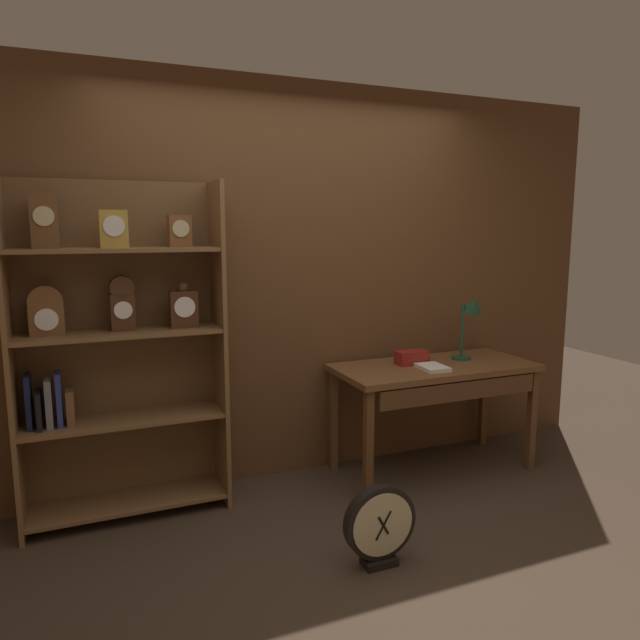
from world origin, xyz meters
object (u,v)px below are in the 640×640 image
workbench (436,378)px  desk_lamp (472,315)px  toolbox_small (412,358)px  open_repair_manual (433,367)px  round_clock_large (380,525)px  bookshelf (116,348)px

workbench → desk_lamp: bearing=9.2°
toolbox_small → desk_lamp: bearing=-5.5°
open_repair_manual → round_clock_large: size_ratio=0.53×
desk_lamp → toolbox_small: 0.52m
toolbox_small → round_clock_large: toolbox_small is taller
workbench → round_clock_large: (-0.90, -0.87, -0.45)m
bookshelf → round_clock_large: size_ratio=4.63×
open_repair_manual → round_clock_large: 1.25m
open_repair_manual → round_clock_large: bearing=-133.1°
bookshelf → round_clock_large: (1.13, -1.07, -0.78)m
bookshelf → workbench: 2.06m
desk_lamp → open_repair_manual: size_ratio=2.14×
desk_lamp → toolbox_small: (-0.45, 0.04, -0.27)m
workbench → open_repair_manual: 0.16m
bookshelf → desk_lamp: 2.34m
bookshelf → workbench: size_ratio=1.41×
toolbox_small → round_clock_large: (-0.76, -0.96, -0.58)m
desk_lamp → open_repair_manual: desk_lamp is taller
toolbox_small → workbench: bearing=-33.7°
toolbox_small → round_clock_large: size_ratio=0.52×
workbench → round_clock_large: workbench is taller
toolbox_small → open_repair_manual: toolbox_small is taller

